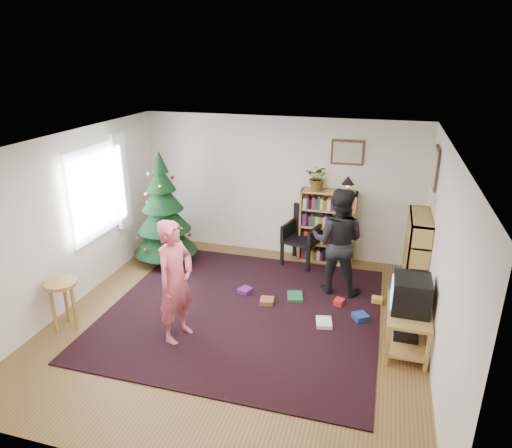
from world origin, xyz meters
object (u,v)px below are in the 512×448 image
(crt_tv, at_px, (411,294))
(armchair, at_px, (303,233))
(person_by_chair, at_px, (338,242))
(picture_right, at_px, (436,168))
(potted_plant, at_px, (318,178))
(tv_stand, at_px, (407,325))
(bookshelf_right, at_px, (416,256))
(person_standing, at_px, (176,282))
(picture_back, at_px, (348,152))
(christmas_tree, at_px, (164,218))
(stool, at_px, (62,292))
(bookshelf_back, at_px, (327,226))
(table_lamp, at_px, (348,181))

(crt_tv, bearing_deg, armchair, 128.64)
(crt_tv, xyz_separation_m, person_by_chair, (-1.03, 1.23, 0.07))
(picture_right, relative_size, potted_plant, 1.35)
(tv_stand, xyz_separation_m, person_by_chair, (-1.03, 1.23, 0.51))
(person_by_chair, bearing_deg, tv_stand, 134.15)
(bookshelf_right, xyz_separation_m, person_standing, (-2.97, -2.00, 0.16))
(picture_back, distance_m, crt_tv, 2.90)
(picture_right, xyz_separation_m, bookshelf_right, (-0.14, -0.29, -1.29))
(tv_stand, bearing_deg, christmas_tree, 160.14)
(tv_stand, bearing_deg, person_standing, -168.38)
(person_standing, xyz_separation_m, potted_plant, (1.33, 2.87, 0.70))
(tv_stand, relative_size, person_by_chair, 0.55)
(christmas_tree, relative_size, stool, 2.91)
(bookshelf_back, distance_m, bookshelf_right, 1.69)
(person_standing, distance_m, table_lamp, 3.47)
(picture_back, xyz_separation_m, christmas_tree, (-2.97, -0.96, -1.12))
(crt_tv, height_order, table_lamp, table_lamp)
(person_standing, height_order, table_lamp, person_standing)
(armchair, bearing_deg, table_lamp, 25.86)
(bookshelf_right, relative_size, tv_stand, 1.42)
(potted_plant, bearing_deg, tv_stand, -56.39)
(potted_plant, bearing_deg, armchair, -145.53)
(stool, height_order, person_by_chair, person_by_chair)
(christmas_tree, xyz_separation_m, person_standing, (1.19, -2.04, -0.01))
(person_standing, relative_size, person_by_chair, 0.98)
(bookshelf_right, xyz_separation_m, table_lamp, (-1.14, 0.88, 0.83))
(picture_right, relative_size, bookshelf_right, 0.46)
(armchair, xyz_separation_m, person_by_chair, (0.69, -0.92, 0.29))
(crt_tv, distance_m, armchair, 2.76)
(bookshelf_right, xyz_separation_m, person_by_chair, (-1.15, -0.18, 0.17))
(person_standing, xyz_separation_m, person_by_chair, (1.82, 1.81, 0.02))
(picture_right, xyz_separation_m, potted_plant, (-1.78, 0.59, -0.43))
(picture_right, xyz_separation_m, tv_stand, (-0.25, -1.70, -1.62))
(potted_plant, bearing_deg, christmas_tree, -161.78)
(bookshelf_back, xyz_separation_m, armchair, (-0.40, -0.14, -0.12))
(potted_plant, bearing_deg, crt_tv, -56.44)
(picture_right, bearing_deg, crt_tv, -98.64)
(christmas_tree, xyz_separation_m, potted_plant, (2.52, 0.83, 0.69))
(tv_stand, xyz_separation_m, person_standing, (-2.85, -0.59, 0.49))
(stool, bearing_deg, person_standing, 7.11)
(picture_back, distance_m, bookshelf_back, 1.32)
(stool, distance_m, potted_plant, 4.34)
(bookshelf_back, xyz_separation_m, person_by_chair, (0.29, -1.06, 0.17))
(bookshelf_right, bearing_deg, person_standing, 123.93)
(crt_tv, height_order, person_standing, person_standing)
(person_standing, bearing_deg, bookshelf_right, -41.32)
(picture_back, bearing_deg, person_by_chair, -88.00)
(armchair, relative_size, person_standing, 0.62)
(christmas_tree, bearing_deg, tv_stand, -19.86)
(christmas_tree, xyz_separation_m, stool, (-0.38, -2.24, -0.30))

